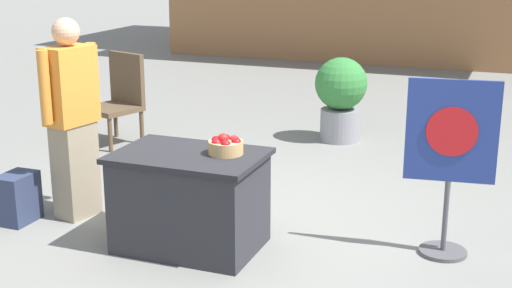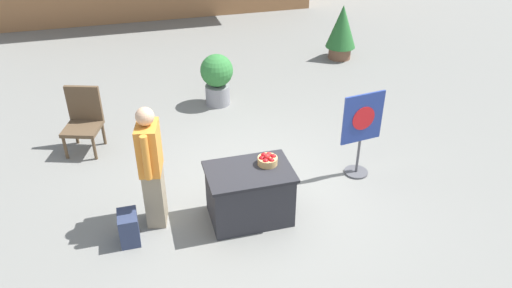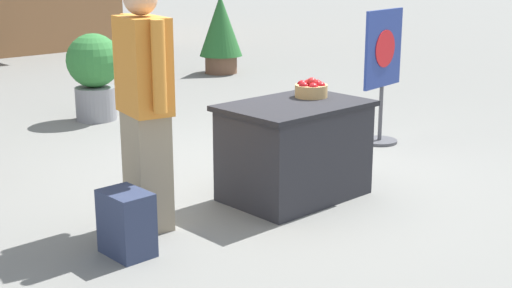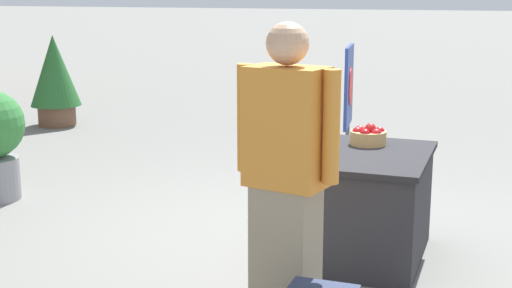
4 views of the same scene
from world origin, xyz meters
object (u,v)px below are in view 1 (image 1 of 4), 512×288
(backpack, at_px, (18,198))
(patio_chair, at_px, (119,96))
(potted_plant_near_right, at_px, (341,94))
(person_visitor, at_px, (72,118))
(apple_basket, at_px, (226,145))
(display_table, at_px, (190,200))
(poster_board, at_px, (450,159))

(backpack, height_order, patio_chair, patio_chair)
(backpack, relative_size, patio_chair, 0.40)
(potted_plant_near_right, bearing_deg, person_visitor, -114.78)
(person_visitor, relative_size, backpack, 4.04)
(apple_basket, height_order, backpack, apple_basket)
(display_table, bearing_deg, potted_plant_near_right, 85.46)
(backpack, distance_m, patio_chair, 2.58)
(poster_board, distance_m, potted_plant_near_right, 3.28)
(display_table, bearing_deg, apple_basket, 17.21)
(person_visitor, relative_size, potted_plant_near_right, 1.70)
(potted_plant_near_right, bearing_deg, backpack, -117.90)
(backpack, relative_size, poster_board, 0.31)
(backpack, distance_m, poster_board, 3.52)
(apple_basket, distance_m, poster_board, 1.65)
(person_visitor, xyz_separation_m, potted_plant_near_right, (1.48, 3.20, -0.31))
(backpack, distance_m, potted_plant_near_right, 3.98)
(person_visitor, relative_size, patio_chair, 1.61)
(patio_chair, bearing_deg, potted_plant_near_right, 131.16)
(display_table, distance_m, apple_basket, 0.52)
(display_table, relative_size, potted_plant_near_right, 1.12)
(person_visitor, distance_m, patio_chair, 2.40)
(display_table, xyz_separation_m, backpack, (-1.58, -0.06, -0.17))
(apple_basket, bearing_deg, potted_plant_near_right, 89.87)
(patio_chair, bearing_deg, apple_basket, 63.61)
(person_visitor, bearing_deg, apple_basket, 5.22)
(display_table, xyz_separation_m, person_visitor, (-1.20, 0.25, 0.49))
(poster_board, relative_size, potted_plant_near_right, 1.34)
(display_table, distance_m, person_visitor, 1.32)
(apple_basket, height_order, patio_chair, patio_chair)
(backpack, bearing_deg, poster_board, 10.40)
(person_visitor, distance_m, potted_plant_near_right, 3.54)
(apple_basket, height_order, person_visitor, person_visitor)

